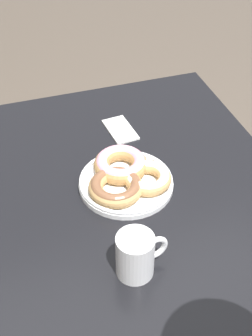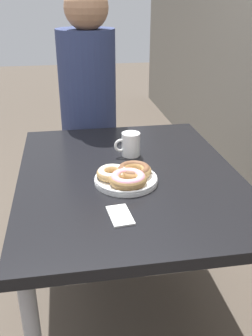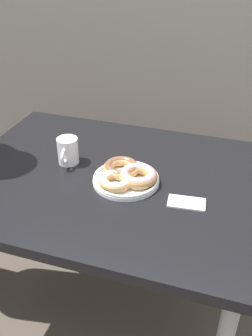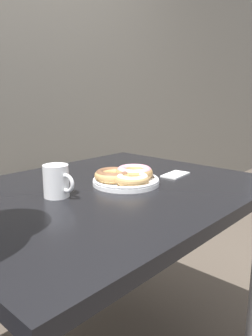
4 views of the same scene
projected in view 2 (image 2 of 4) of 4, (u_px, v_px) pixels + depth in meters
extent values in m
plane|color=#4C4238|center=(106.00, 315.00, 1.79)|extent=(14.00, 14.00, 0.00)
cube|color=black|center=(129.00, 177.00, 1.50)|extent=(1.11, 0.87, 0.04)
cylinder|color=#99999E|center=(46.00, 203.00, 2.05)|extent=(0.05, 0.05, 0.71)
cylinder|color=#99999E|center=(177.00, 193.00, 2.16)|extent=(0.05, 0.05, 0.71)
cylinder|color=white|center=(126.00, 181.00, 1.41)|extent=(0.24, 0.24, 0.01)
torus|color=white|center=(126.00, 178.00, 1.41)|extent=(0.24, 0.24, 0.01)
torus|color=#B2844C|center=(128.00, 179.00, 1.36)|extent=(0.19, 0.19, 0.04)
torus|color=pink|center=(128.00, 178.00, 1.36)|extent=(0.18, 0.18, 0.03)
torus|color=tan|center=(134.00, 171.00, 1.43)|extent=(0.14, 0.14, 0.04)
torus|color=brown|center=(134.00, 169.00, 1.43)|extent=(0.14, 0.14, 0.03)
torus|color=tan|center=(112.00, 173.00, 1.41)|extent=(0.17, 0.17, 0.03)
torus|color=silver|center=(112.00, 172.00, 1.41)|extent=(0.16, 0.16, 0.03)
cylinder|color=white|center=(131.00, 144.00, 1.63)|extent=(0.08, 0.08, 0.10)
cylinder|color=#382114|center=(131.00, 134.00, 1.61)|extent=(0.07, 0.07, 0.00)
torus|color=white|center=(121.00, 145.00, 1.62)|extent=(0.02, 0.06, 0.06)
cube|color=#232838|center=(90.00, 177.00, 2.36)|extent=(0.28, 0.20, 0.69)
cylinder|color=navy|center=(87.00, 81.00, 2.04)|extent=(0.31, 0.31, 0.54)
sphere|color=#A37556|center=(86.00, 7.00, 1.82)|extent=(0.22, 0.22, 0.22)
cube|color=white|center=(120.00, 215.00, 1.20)|extent=(0.13, 0.08, 0.01)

